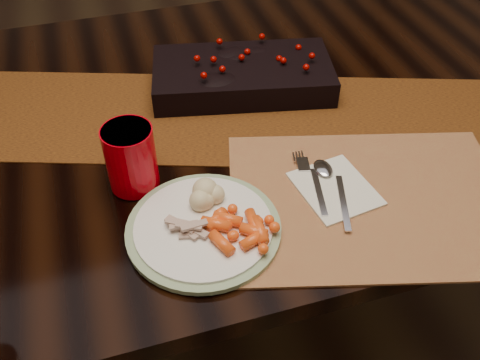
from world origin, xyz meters
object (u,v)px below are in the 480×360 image
object	(u,v)px
centerpiece	(243,72)
dinner_plate	(203,228)
mashed_potatoes	(208,186)
turkey_shreds	(183,230)
napkin	(335,189)
baby_carrots	(243,224)
red_cup	(131,158)
dining_table	(202,232)
placemat_main	(370,200)

from	to	relation	value
centerpiece	dinner_plate	distance (m)	0.43
mashed_potatoes	turkey_shreds	distance (m)	0.09
turkey_shreds	napkin	xyz separation A→B (m)	(0.28, 0.03, -0.02)
dinner_plate	baby_carrots	world-z (taller)	baby_carrots
turkey_shreds	centerpiece	bearing A→B (deg)	60.91
turkey_shreds	red_cup	xyz separation A→B (m)	(-0.06, 0.15, 0.04)
turkey_shreds	red_cup	bearing A→B (deg)	109.72
baby_carrots	napkin	xyz separation A→B (m)	(0.19, 0.05, -0.02)
dinner_plate	turkey_shreds	size ratio (longest dim) A/B	3.51
dinner_plate	baby_carrots	xyz separation A→B (m)	(0.06, -0.03, 0.02)
dining_table	mashed_potatoes	world-z (taller)	mashed_potatoes
dining_table	mashed_potatoes	distance (m)	0.49
napkin	red_cup	xyz separation A→B (m)	(-0.34, 0.12, 0.06)
centerpiece	mashed_potatoes	xyz separation A→B (m)	(-0.16, -0.32, 0.00)
dinner_plate	napkin	xyz separation A→B (m)	(0.25, 0.03, -0.00)
red_cup	mashed_potatoes	bearing A→B (deg)	-35.72
dinner_plate	turkey_shreds	bearing A→B (deg)	-164.92
baby_carrots	red_cup	xyz separation A→B (m)	(-0.15, 0.17, 0.04)
dining_table	placemat_main	world-z (taller)	placemat_main
dining_table	mashed_potatoes	xyz separation A→B (m)	(-0.03, -0.26, 0.42)
dining_table	red_cup	distance (m)	0.50
dining_table	dinner_plate	xyz separation A→B (m)	(-0.06, -0.32, 0.39)
turkey_shreds	napkin	world-z (taller)	turkey_shreds
dinner_plate	mashed_potatoes	bearing A→B (deg)	67.79
turkey_shreds	napkin	distance (m)	0.28
mashed_potatoes	red_cup	world-z (taller)	red_cup
centerpiece	baby_carrots	size ratio (longest dim) A/B	3.61
baby_carrots	napkin	size ratio (longest dim) A/B	0.75
placemat_main	mashed_potatoes	world-z (taller)	mashed_potatoes
red_cup	baby_carrots	bearing A→B (deg)	-49.00
dining_table	napkin	bearing A→B (deg)	-57.54
napkin	red_cup	distance (m)	0.36
mashed_potatoes	napkin	xyz separation A→B (m)	(0.22, -0.04, -0.04)
dining_table	baby_carrots	xyz separation A→B (m)	(0.00, -0.35, 0.40)
red_cup	dinner_plate	bearing A→B (deg)	-58.31
dinner_plate	napkin	size ratio (longest dim) A/B	1.80
mashed_potatoes	napkin	bearing A→B (deg)	-9.49
centerpiece	placemat_main	size ratio (longest dim) A/B	0.79
baby_carrots	mashed_potatoes	bearing A→B (deg)	110.89
dining_table	placemat_main	bearing A→B (deg)	-54.64
mashed_potatoes	dinner_plate	bearing A→B (deg)	-112.21
turkey_shreds	napkin	bearing A→B (deg)	7.08
placemat_main	turkey_shreds	xyz separation A→B (m)	(-0.33, 0.00, 0.03)
centerpiece	placemat_main	distance (m)	0.42
placemat_main	dinner_plate	size ratio (longest dim) A/B	1.91
dinner_plate	napkin	distance (m)	0.25
napkin	dining_table	bearing A→B (deg)	114.29
dining_table	centerpiece	world-z (taller)	centerpiece
centerpiece	dining_table	bearing A→B (deg)	-153.25
turkey_shreds	napkin	size ratio (longest dim) A/B	0.51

